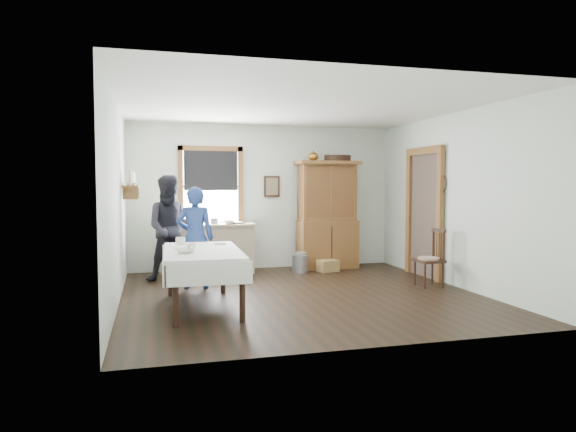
{
  "coord_description": "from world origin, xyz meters",
  "views": [
    {
      "loc": [
        -2.06,
        -7.01,
        1.58
      ],
      "look_at": [
        -0.11,
        0.3,
        1.12
      ],
      "focal_mm": 32.0,
      "sensor_mm": 36.0,
      "label": 1
    }
  ],
  "objects_px": {
    "china_hutch": "(327,215)",
    "woman_blue": "(195,241)",
    "dining_table": "(202,279)",
    "figure_dark": "(172,232)",
    "spindle_chair": "(429,258)",
    "wicker_basket": "(328,266)",
    "pail": "(300,264)",
    "work_counter": "(211,248)"
  },
  "relations": [
    {
      "from": "dining_table",
      "to": "pail",
      "type": "height_order",
      "value": "dining_table"
    },
    {
      "from": "dining_table",
      "to": "figure_dark",
      "type": "height_order",
      "value": "figure_dark"
    },
    {
      "from": "dining_table",
      "to": "spindle_chair",
      "type": "xyz_separation_m",
      "value": [
        3.53,
        0.49,
        0.08
      ]
    },
    {
      "from": "work_counter",
      "to": "spindle_chair",
      "type": "distance_m",
      "value": 3.78
    },
    {
      "from": "pail",
      "to": "figure_dark",
      "type": "distance_m",
      "value": 2.38
    },
    {
      "from": "work_counter",
      "to": "spindle_chair",
      "type": "height_order",
      "value": "spindle_chair"
    },
    {
      "from": "spindle_chair",
      "to": "figure_dark",
      "type": "height_order",
      "value": "figure_dark"
    },
    {
      "from": "china_hutch",
      "to": "woman_blue",
      "type": "relative_size",
      "value": 1.41
    },
    {
      "from": "work_counter",
      "to": "wicker_basket",
      "type": "xyz_separation_m",
      "value": [
        2.08,
        -0.39,
        -0.34
      ]
    },
    {
      "from": "spindle_chair",
      "to": "wicker_basket",
      "type": "bearing_deg",
      "value": 117.75
    },
    {
      "from": "work_counter",
      "to": "woman_blue",
      "type": "height_order",
      "value": "woman_blue"
    },
    {
      "from": "china_hutch",
      "to": "woman_blue",
      "type": "distance_m",
      "value": 2.93
    },
    {
      "from": "china_hutch",
      "to": "pail",
      "type": "bearing_deg",
      "value": -151.96
    },
    {
      "from": "wicker_basket",
      "to": "figure_dark",
      "type": "distance_m",
      "value": 2.88
    },
    {
      "from": "figure_dark",
      "to": "dining_table",
      "type": "bearing_deg",
      "value": -79.04
    },
    {
      "from": "spindle_chair",
      "to": "pail",
      "type": "xyz_separation_m",
      "value": [
        -1.57,
        1.77,
        -0.29
      ]
    },
    {
      "from": "china_hutch",
      "to": "dining_table",
      "type": "xyz_separation_m",
      "value": [
        -2.6,
        -2.61,
        -0.64
      ]
    },
    {
      "from": "spindle_chair",
      "to": "pail",
      "type": "relative_size",
      "value": 2.88
    },
    {
      "from": "work_counter",
      "to": "china_hutch",
      "type": "height_order",
      "value": "china_hutch"
    },
    {
      "from": "work_counter",
      "to": "dining_table",
      "type": "bearing_deg",
      "value": -97.0
    },
    {
      "from": "china_hutch",
      "to": "figure_dark",
      "type": "relative_size",
      "value": 1.26
    },
    {
      "from": "dining_table",
      "to": "woman_blue",
      "type": "bearing_deg",
      "value": 89.31
    },
    {
      "from": "figure_dark",
      "to": "china_hutch",
      "type": "bearing_deg",
      "value": 14.83
    },
    {
      "from": "work_counter",
      "to": "spindle_chair",
      "type": "bearing_deg",
      "value": -32.22
    },
    {
      "from": "pail",
      "to": "work_counter",
      "type": "bearing_deg",
      "value": 167.9
    },
    {
      "from": "woman_blue",
      "to": "china_hutch",
      "type": "bearing_deg",
      "value": -141.3
    },
    {
      "from": "china_hutch",
      "to": "dining_table",
      "type": "relative_size",
      "value": 1.08
    },
    {
      "from": "dining_table",
      "to": "woman_blue",
      "type": "xyz_separation_m",
      "value": [
        0.02,
        1.28,
        0.34
      ]
    },
    {
      "from": "pail",
      "to": "wicker_basket",
      "type": "height_order",
      "value": "pail"
    },
    {
      "from": "figure_dark",
      "to": "woman_blue",
      "type": "bearing_deg",
      "value": -62.44
    },
    {
      "from": "pail",
      "to": "dining_table",
      "type": "bearing_deg",
      "value": -131.07
    },
    {
      "from": "pail",
      "to": "wicker_basket",
      "type": "xyz_separation_m",
      "value": [
        0.51,
        -0.05,
        -0.05
      ]
    },
    {
      "from": "dining_table",
      "to": "wicker_basket",
      "type": "distance_m",
      "value": 3.32
    },
    {
      "from": "dining_table",
      "to": "pail",
      "type": "relative_size",
      "value": 6.01
    },
    {
      "from": "figure_dark",
      "to": "work_counter",
      "type": "bearing_deg",
      "value": 44.4
    },
    {
      "from": "dining_table",
      "to": "figure_dark",
      "type": "bearing_deg",
      "value": 98.86
    },
    {
      "from": "spindle_chair",
      "to": "wicker_basket",
      "type": "distance_m",
      "value": 2.04
    },
    {
      "from": "woman_blue",
      "to": "figure_dark",
      "type": "bearing_deg",
      "value": -53.01
    },
    {
      "from": "work_counter",
      "to": "figure_dark",
      "type": "xyz_separation_m",
      "value": [
        -0.7,
        -0.63,
        0.36
      ]
    },
    {
      "from": "spindle_chair",
      "to": "figure_dark",
      "type": "xyz_separation_m",
      "value": [
        -3.83,
        1.47,
        0.35
      ]
    },
    {
      "from": "wicker_basket",
      "to": "woman_blue",
      "type": "distance_m",
      "value": 2.7
    },
    {
      "from": "china_hutch",
      "to": "spindle_chair",
      "type": "height_order",
      "value": "china_hutch"
    }
  ]
}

